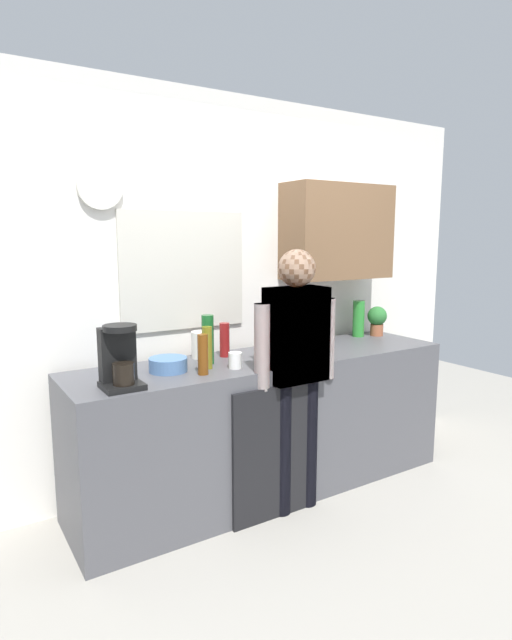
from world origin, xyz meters
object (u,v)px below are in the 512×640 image
person_guest (296,359)px  bottle_amber_beer (203,354)px  potted_plant (377,319)px  storage_canister (202,345)px  cup_terracotta_mug (298,353)px  bottle_clear_soda (359,319)px  bottle_green_wine (208,339)px  bottle_dark_sauce (290,340)px  bottle_red_vinegar (225,340)px  cup_white_mug (235,360)px  mixing_bowl (168,365)px  bottle_olive_oil (207,348)px  coffee_maker (119,359)px  person_at_sink (296,359)px  cup_blue_mug (110,365)px

person_guest → bottle_amber_beer: bearing=-5.5°
potted_plant → storage_canister: 1.49m
cup_terracotta_mug → bottle_clear_soda: bearing=23.5°
cup_terracotta_mug → storage_canister: bearing=142.2°
bottle_green_wine → bottle_dark_sauce: bearing=-4.9°
storage_canister → bottle_amber_beer: bearing=-115.9°
storage_canister → person_guest: size_ratio=0.11×
bottle_red_vinegar → bottle_green_wine: bearing=-148.2°
bottle_green_wine → cup_terracotta_mug: (0.52, -0.22, -0.10)m
cup_white_mug → mixing_bowl: (-0.36, 0.14, -0.01)m
bottle_olive_oil → cup_white_mug: bottle_olive_oil is taller
cup_white_mug → person_guest: person_guest is taller
cup_terracotta_mug → cup_white_mug: (-0.44, 0.03, 0.00)m
person_guest → potted_plant: bearing=-149.2°
coffee_maker → bottle_clear_soda: size_ratio=1.18×
bottle_green_wine → bottle_amber_beer: bearing=-123.4°
bottle_dark_sauce → bottle_red_vinegar: (-0.40, 0.16, 0.02)m
coffee_maker → potted_plant: (2.15, 0.32, -0.01)m
potted_plant → person_at_sink: bearing=-157.9°
bottle_dark_sauce → cup_blue_mug: bearing=173.1°
bottle_dark_sauce → storage_canister: bottle_dark_sauce is taller
bottle_amber_beer → bottle_green_wine: bottle_green_wine is taller
storage_canister → person_at_sink: bearing=-54.3°
bottle_amber_beer → person_guest: 0.57m
bottle_dark_sauce → cup_terracotta_mug: size_ratio=1.96×
cup_white_mug → mixing_bowl: 0.39m
cup_blue_mug → potted_plant: 2.11m
bottle_olive_oil → bottle_clear_soda: size_ratio=0.89×
bottle_amber_beer → cup_white_mug: bottle_amber_beer is taller
bottle_dark_sauce → cup_terracotta_mug: bottle_dark_sauce is taller
person_at_sink → coffee_maker: bearing=177.8°
bottle_dark_sauce → cup_blue_mug: bottle_dark_sauce is taller
bottle_clear_soda → cup_terracotta_mug: bearing=-156.5°
bottle_amber_beer → storage_canister: (0.18, 0.37, -0.03)m
cup_white_mug → person_at_sink: (0.32, -0.16, -0.00)m
storage_canister → person_at_sink: 0.63m
person_at_sink → person_guest: size_ratio=1.00×
cup_blue_mug → cup_terracotta_mug: bearing=-15.7°
bottle_dark_sauce → cup_blue_mug: 1.16m
coffee_maker → bottle_clear_soda: 2.03m
bottle_dark_sauce → storage_canister: (-0.54, 0.21, -0.00)m
coffee_maker → bottle_dark_sauce: size_ratio=1.83×
bottle_amber_beer → person_guest: (0.54, -0.14, -0.07)m
cup_blue_mug → person_guest: 1.07m
coffee_maker → bottle_green_wine: size_ratio=1.10×
person_at_sink → bottle_clear_soda: bearing=33.0°
bottle_olive_oil → bottle_amber_beer: bearing=-127.3°
bottle_olive_oil → bottle_green_wine: bearing=60.9°
cup_terracotta_mug → cup_blue_mug: bearing=164.3°
bottle_olive_oil → cup_blue_mug: 0.56m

